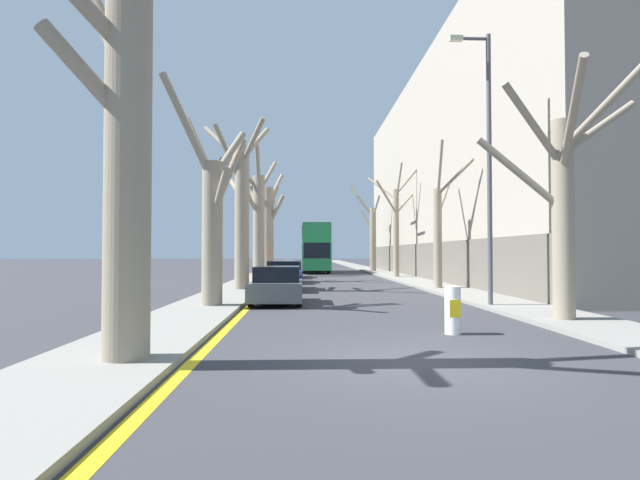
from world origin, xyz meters
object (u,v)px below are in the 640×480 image
street_tree_right_0 (565,198)px  traffic_bollard (453,310)px  street_tree_left_2 (241,204)px  street_tree_right_1 (439,229)px  parked_car_0 (277,286)px  parked_car_2 (288,273)px  street_tree_left_4 (269,226)px  parked_car_1 (284,276)px  street_tree_left_1 (212,214)px  street_tree_right_2 (396,223)px  parked_car_3 (290,270)px  lamp_post (487,156)px  double_decker_bus (315,246)px  street_tree_left_3 (258,219)px  street_tree_left_0 (126,118)px  street_tree_right_3 (372,234)px

street_tree_right_0 → traffic_bollard: bearing=-157.3°
street_tree_left_2 → street_tree_right_1: street_tree_left_2 is taller
parked_car_0 → parked_car_2: parked_car_0 is taller
street_tree_left_4 → parked_car_1: size_ratio=1.82×
street_tree_left_1 → parked_car_2: bearing=81.7°
parked_car_1 → street_tree_left_4: bearing=96.9°
street_tree_right_0 → street_tree_right_2: size_ratio=0.73×
parked_car_3 → lamp_post: size_ratio=0.46×
street_tree_right_0 → double_decker_bus: bearing=99.3°
lamp_post → street_tree_right_1: bearing=85.8°
double_decker_bus → parked_car_0: (-2.13, -28.54, -1.86)m
street_tree_right_0 → street_tree_right_2: (0.04, 23.37, 0.78)m
street_tree_left_1 → parked_car_2: 14.58m
street_tree_left_4 → street_tree_left_2: bearing=-91.0°
street_tree_left_3 → parked_car_2: size_ratio=1.99×
parked_car_2 → lamp_post: lamp_post is taller
street_tree_right_0 → parked_car_3: street_tree_right_0 is taller
street_tree_left_3 → traffic_bollard: size_ratio=8.20×
street_tree_right_2 → double_decker_bus: 12.28m
street_tree_left_1 → parked_car_0: street_tree_left_1 is taller
street_tree_right_2 → parked_car_1: (-7.75, -11.29, -3.36)m
street_tree_left_2 → street_tree_left_0: bearing=-89.7°
street_tree_right_1 → parked_car_2: street_tree_right_1 is taller
street_tree_left_2 → parked_car_1: bearing=15.3°
parked_car_0 → parked_car_3: 18.50m
parked_car_1 → traffic_bollard: 14.17m
parked_car_0 → parked_car_1: parked_car_1 is taller
street_tree_right_3 → street_tree_left_0: bearing=-103.7°
street_tree_left_0 → street_tree_right_0: size_ratio=1.32×
street_tree_left_4 → double_decker_bus: bearing=61.9°
street_tree_left_2 → street_tree_left_4: size_ratio=1.02×
parked_car_0 → double_decker_bus: bearing=85.7°
parked_car_1 → parked_car_2: 6.15m
street_tree_left_1 → parked_car_0: size_ratio=1.88×
traffic_bollard → street_tree_right_3: bearing=85.0°
street_tree_left_0 → street_tree_left_4: (0.19, 31.25, -0.09)m
parked_car_1 → parked_car_2: bearing=90.0°
street_tree_right_3 → parked_car_2: bearing=-114.8°
street_tree_left_4 → parked_car_3: street_tree_left_4 is taller
street_tree_right_1 → parked_car_2: 10.28m
street_tree_left_1 → street_tree_left_3: street_tree_left_3 is taller
double_decker_bus → parked_car_1: size_ratio=2.21×
street_tree_right_3 → street_tree_left_1: bearing=-107.5°
street_tree_right_2 → parked_car_2: bearing=-146.5°
parked_car_0 → parked_car_1: 6.45m
street_tree_left_3 → parked_car_0: bearing=-82.0°
street_tree_right_0 → street_tree_right_3: (-0.23, 34.38, 0.34)m
street_tree_right_2 → street_tree_right_0: bearing=-90.1°
street_tree_left_1 → traffic_bollard: bearing=-40.2°
street_tree_left_4 → street_tree_right_3: bearing=39.1°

